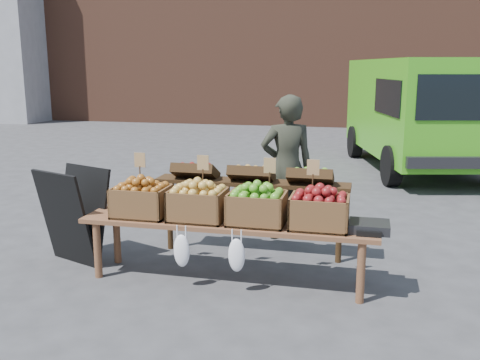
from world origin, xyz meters
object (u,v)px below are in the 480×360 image
(delivery_van, at_px, (421,115))
(crate_red_apples, at_px, (257,208))
(crate_green_apples, at_px, (319,212))
(back_table, at_px, (251,207))
(chalkboard_sign, at_px, (74,215))
(display_bench, at_px, (227,251))
(vendor, at_px, (287,168))
(crate_golden_apples, at_px, (142,201))
(crate_russet_pears, at_px, (198,205))
(weighing_scale, at_px, (369,227))

(delivery_van, distance_m, crate_red_apples, 6.43)
(crate_green_apples, bearing_deg, delivery_van, 77.61)
(back_table, distance_m, crate_red_apples, 0.77)
(chalkboard_sign, xyz_separation_m, display_bench, (1.62, -0.12, -0.20))
(delivery_van, bearing_deg, crate_green_apples, -115.69)
(vendor, xyz_separation_m, back_table, (-0.26, -0.68, -0.30))
(crate_golden_apples, xyz_separation_m, crate_russet_pears, (0.55, 0.00, 0.00))
(crate_golden_apples, bearing_deg, crate_green_apples, 0.00)
(chalkboard_sign, bearing_deg, crate_golden_apples, 12.00)
(display_bench, height_order, crate_green_apples, crate_green_apples)
(delivery_van, relative_size, crate_russet_pears, 9.27)
(chalkboard_sign, distance_m, crate_golden_apples, 0.83)
(delivery_van, height_order, back_table, delivery_van)
(chalkboard_sign, height_order, crate_red_apples, chalkboard_sign)
(delivery_van, bearing_deg, display_bench, -122.80)
(crate_red_apples, bearing_deg, back_table, 105.93)
(back_table, height_order, display_bench, back_table)
(crate_russet_pears, relative_size, crate_green_apples, 1.00)
(crate_russet_pears, distance_m, crate_green_apples, 1.10)
(chalkboard_sign, bearing_deg, display_bench, 16.44)
(crate_russet_pears, height_order, crate_red_apples, same)
(crate_russet_pears, bearing_deg, vendor, 66.68)
(vendor, relative_size, chalkboard_sign, 1.69)
(display_bench, distance_m, crate_golden_apples, 0.93)
(delivery_van, height_order, crate_green_apples, delivery_van)
(back_table, height_order, weighing_scale, back_table)
(back_table, bearing_deg, crate_russet_pears, -115.57)
(crate_golden_apples, xyz_separation_m, crate_red_apples, (1.10, 0.00, 0.00))
(back_table, xyz_separation_m, crate_red_apples, (0.21, -0.72, 0.19))
(chalkboard_sign, distance_m, crate_red_apples, 1.91)
(crate_golden_apples, bearing_deg, delivery_van, 63.96)
(vendor, distance_m, display_bench, 1.54)
(delivery_van, distance_m, crate_russet_pears, 6.62)
(chalkboard_sign, relative_size, crate_golden_apples, 1.95)
(vendor, bearing_deg, display_bench, 57.37)
(crate_red_apples, distance_m, crate_green_apples, 0.55)
(chalkboard_sign, distance_m, display_bench, 1.63)
(crate_russet_pears, bearing_deg, crate_golden_apples, 180.00)
(chalkboard_sign, distance_m, crate_russet_pears, 1.37)
(crate_golden_apples, distance_m, crate_red_apples, 1.10)
(crate_russet_pears, height_order, crate_green_apples, same)
(vendor, height_order, chalkboard_sign, vendor)
(delivery_van, distance_m, crate_green_apples, 6.29)
(display_bench, bearing_deg, weighing_scale, 0.00)
(display_bench, xyz_separation_m, weighing_scale, (1.25, 0.00, 0.33))
(delivery_van, distance_m, crate_golden_apples, 6.84)
(vendor, relative_size, display_bench, 0.61)
(back_table, relative_size, display_bench, 0.78)
(back_table, bearing_deg, crate_red_apples, -74.07)
(crate_golden_apples, xyz_separation_m, weighing_scale, (2.08, 0.00, -0.10))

